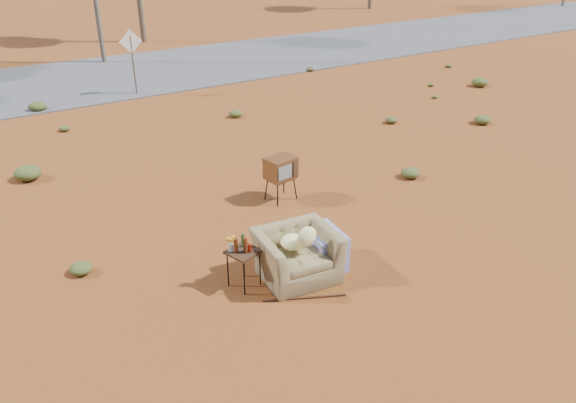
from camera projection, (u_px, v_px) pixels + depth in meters
ground at (290, 273)px, 9.54m from camera, size 140.00×140.00×0.00m
highway at (71, 82)px, 20.81m from camera, size 140.00×7.00×0.04m
armchair at (303, 247)px, 9.29m from camera, size 1.58×0.97×1.11m
tv_unit at (281, 169)px, 11.74m from camera, size 0.66×0.56×0.96m
side_table at (241, 250)px, 8.90m from camera, size 0.57×0.57×0.94m
rusty_bar at (304, 298)px, 8.87m from camera, size 1.22×0.61×0.04m
road_sign at (132, 51)px, 18.62m from camera, size 0.78×0.06×2.19m
scrub_patch at (151, 185)px, 12.40m from camera, size 17.49×8.07×0.33m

